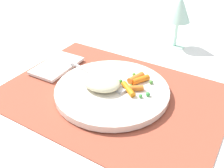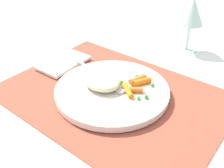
{
  "view_description": "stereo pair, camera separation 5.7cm",
  "coord_description": "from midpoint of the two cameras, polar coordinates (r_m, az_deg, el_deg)",
  "views": [
    {
      "loc": [
        0.25,
        -0.41,
        0.35
      ],
      "look_at": [
        0.0,
        0.0,
        0.03
      ],
      "focal_mm": 41.39,
      "sensor_mm": 36.0,
      "label": 1
    },
    {
      "loc": [
        0.3,
        -0.38,
        0.35
      ],
      "look_at": [
        0.0,
        0.0,
        0.03
      ],
      "focal_mm": 41.39,
      "sensor_mm": 36.0,
      "label": 2
    }
  ],
  "objects": [
    {
      "name": "ground_plane",
      "position": [
        0.59,
        -2.77,
        -2.57
      ],
      "size": [
        2.4,
        2.4,
        0.0
      ],
      "primitive_type": "plane",
      "color": "white"
    },
    {
      "name": "placemat",
      "position": [
        0.59,
        -2.78,
        -2.33
      ],
      "size": [
        0.5,
        0.36,
        0.01
      ],
      "primitive_type": "cube",
      "color": "#9E4733",
      "rests_on": "ground_plane"
    },
    {
      "name": "wine_glass",
      "position": [
        0.8,
        12.61,
        15.6
      ],
      "size": [
        0.07,
        0.07,
        0.16
      ],
      "color": "#B2E0CC",
      "rests_on": "ground_plane"
    },
    {
      "name": "carrot_portion",
      "position": [
        0.59,
        2.4,
        0.21
      ],
      "size": [
        0.05,
        0.09,
        0.02
      ],
      "color": "orange",
      "rests_on": "plate"
    },
    {
      "name": "pea_scatter",
      "position": [
        0.58,
        1.79,
        -0.57
      ],
      "size": [
        0.09,
        0.08,
        0.01
      ],
      "color": "green",
      "rests_on": "plate"
    },
    {
      "name": "plate",
      "position": [
        0.59,
        -2.81,
        -1.51
      ],
      "size": [
        0.26,
        0.26,
        0.01
      ],
      "primitive_type": "cylinder",
      "color": "silver",
      "rests_on": "placemat"
    },
    {
      "name": "rice_mound",
      "position": [
        0.58,
        -5.24,
        0.35
      ],
      "size": [
        0.09,
        0.07,
        0.03
      ],
      "primitive_type": "ellipsoid",
      "color": "beige",
      "rests_on": "plate"
    },
    {
      "name": "napkin",
      "position": [
        0.71,
        -14.34,
        3.88
      ],
      "size": [
        0.09,
        0.14,
        0.01
      ],
      "primitive_type": "cube",
      "rotation": [
        0.0,
        0.0,
        0.03
      ],
      "color": "white",
      "rests_on": "placemat"
    },
    {
      "name": "fork",
      "position": [
        0.61,
        -5.68,
        1.12
      ],
      "size": [
        0.2,
        0.06,
        0.01
      ],
      "color": "silver",
      "rests_on": "plate"
    }
  ]
}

